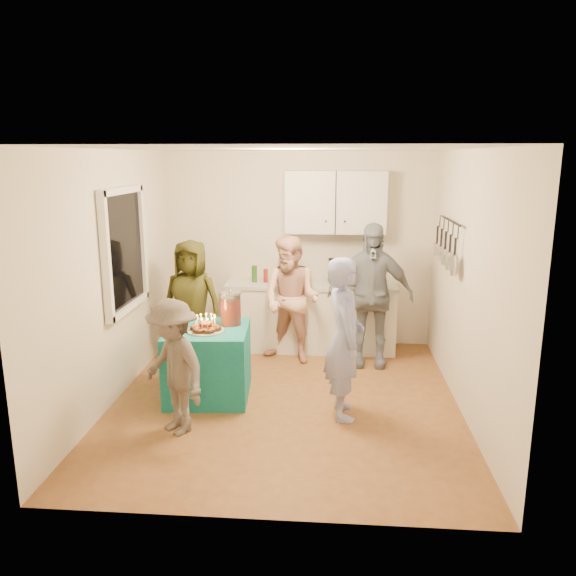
# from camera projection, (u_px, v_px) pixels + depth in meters

# --- Properties ---
(floor) EXTENTS (4.00, 4.00, 0.00)m
(floor) POSITION_uv_depth(u_px,v_px,m) (285.00, 401.00, 5.94)
(floor) COLOR brown
(floor) RESTS_ON ground
(ceiling) EXTENTS (4.00, 4.00, 0.00)m
(ceiling) POSITION_uv_depth(u_px,v_px,m) (285.00, 149.00, 5.35)
(ceiling) COLOR white
(ceiling) RESTS_ON floor
(back_wall) EXTENTS (3.60, 3.60, 0.00)m
(back_wall) POSITION_uv_depth(u_px,v_px,m) (298.00, 250.00, 7.59)
(back_wall) COLOR silver
(back_wall) RESTS_ON floor
(left_wall) EXTENTS (4.00, 4.00, 0.00)m
(left_wall) POSITION_uv_depth(u_px,v_px,m) (112.00, 278.00, 5.79)
(left_wall) COLOR silver
(left_wall) RESTS_ON floor
(right_wall) EXTENTS (4.00, 4.00, 0.00)m
(right_wall) POSITION_uv_depth(u_px,v_px,m) (468.00, 285.00, 5.51)
(right_wall) COLOR silver
(right_wall) RESTS_ON floor
(window_night) EXTENTS (0.04, 1.00, 1.20)m
(window_night) POSITION_uv_depth(u_px,v_px,m) (123.00, 250.00, 6.02)
(window_night) COLOR black
(window_night) RESTS_ON left_wall
(counter) EXTENTS (2.20, 0.58, 0.86)m
(counter) POSITION_uv_depth(u_px,v_px,m) (311.00, 318.00, 7.48)
(counter) COLOR white
(counter) RESTS_ON floor
(countertop) EXTENTS (2.24, 0.62, 0.05)m
(countertop) POSITION_uv_depth(u_px,v_px,m) (311.00, 285.00, 7.38)
(countertop) COLOR beige
(countertop) RESTS_ON counter
(upper_cabinet) EXTENTS (1.30, 0.30, 0.80)m
(upper_cabinet) POSITION_uv_depth(u_px,v_px,m) (336.00, 202.00, 7.26)
(upper_cabinet) COLOR white
(upper_cabinet) RESTS_ON back_wall
(pot_rack) EXTENTS (0.12, 1.00, 0.60)m
(pot_rack) POSITION_uv_depth(u_px,v_px,m) (447.00, 244.00, 6.13)
(pot_rack) COLOR black
(pot_rack) RESTS_ON right_wall
(microwave) EXTENTS (0.59, 0.44, 0.30)m
(microwave) POSITION_uv_depth(u_px,v_px,m) (351.00, 272.00, 7.30)
(microwave) COLOR white
(microwave) RESTS_ON countertop
(party_table) EXTENTS (0.91, 0.91, 0.76)m
(party_table) POSITION_uv_depth(u_px,v_px,m) (208.00, 363.00, 5.99)
(party_table) COLOR #117572
(party_table) RESTS_ON floor
(donut_cake) EXTENTS (0.38, 0.38, 0.18)m
(donut_cake) POSITION_uv_depth(u_px,v_px,m) (206.00, 323.00, 5.79)
(donut_cake) COLOR #381C0C
(donut_cake) RESTS_ON party_table
(punch_jar) EXTENTS (0.22, 0.22, 0.34)m
(punch_jar) POSITION_uv_depth(u_px,v_px,m) (231.00, 309.00, 6.02)
(punch_jar) COLOR red
(punch_jar) RESTS_ON party_table
(man_birthday) EXTENTS (0.46, 0.63, 1.60)m
(man_birthday) POSITION_uv_depth(u_px,v_px,m) (344.00, 338.00, 5.45)
(man_birthday) COLOR #97A2DD
(man_birthday) RESTS_ON floor
(woman_back_left) EXTENTS (0.82, 0.58, 1.56)m
(woman_back_left) POSITION_uv_depth(u_px,v_px,m) (192.00, 303.00, 6.87)
(woman_back_left) COLOR #585819
(woman_back_left) RESTS_ON floor
(woman_back_center) EXTENTS (0.95, 0.87, 1.59)m
(woman_back_center) POSITION_uv_depth(u_px,v_px,m) (291.00, 300.00, 6.95)
(woman_back_center) COLOR #EC907B
(woman_back_center) RESTS_ON floor
(woman_back_right) EXTENTS (1.06, 0.49, 1.77)m
(woman_back_right) POSITION_uv_depth(u_px,v_px,m) (370.00, 295.00, 6.82)
(woman_back_right) COLOR #0E1E31
(woman_back_right) RESTS_ON floor
(child_near_left) EXTENTS (0.94, 0.91, 1.28)m
(child_near_left) POSITION_uv_depth(u_px,v_px,m) (174.00, 367.00, 5.15)
(child_near_left) COLOR #4F463F
(child_near_left) RESTS_ON floor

